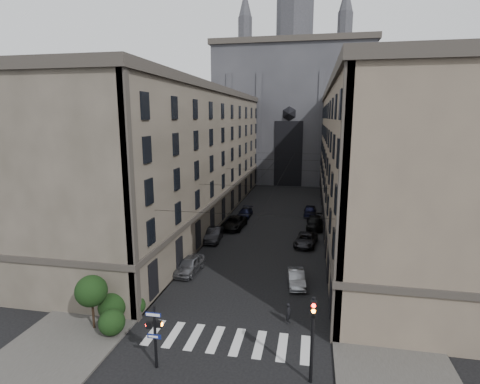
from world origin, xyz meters
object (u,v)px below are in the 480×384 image
Objects in this scene: gothic_tower at (292,104)px; car_right_near at (296,278)px; car_left_midnear at (214,234)px; car_left_far at (245,213)px; car_right_midfar at (315,223)px; pedestrian_signal_left at (155,332)px; traffic_light_right at (313,330)px; car_left_midfar at (234,223)px; pedestrian at (289,313)px; car_left_near at (190,265)px; car_right_far at (310,211)px; car_right_midnear at (306,240)px.

gothic_tower is 14.33× the size of car_right_near.
car_left_far is (1.74, 11.53, -0.14)m from car_left_midnear.
gothic_tower reaches higher than car_right_midfar.
car_right_midfar is at bearing 73.32° from pedestrian_signal_left.
traffic_light_right is 36.12m from car_left_far.
car_left_midfar reaches higher than car_right_midfar.
car_left_far is (-4.46, -38.45, -17.15)m from gothic_tower.
gothic_tower is at bearing 79.12° from car_left_midnear.
traffic_light_right is (5.60, -73.04, -14.51)m from gothic_tower.
car_left_midfar is at bearing 39.33° from pedestrian.
gothic_tower is 62.36m from car_left_near.
pedestrian is at bearing -62.93° from car_left_midnear.
car_left_near is at bearing 168.42° from car_right_near.
pedestrian_signal_left is at bearing -105.68° from car_right_midfar.
car_left_midnear is 11.66m from car_left_far.
car_left_far is 29.73m from pedestrian.
pedestrian_signal_left is at bearing -75.12° from car_left_near.
car_right_midfar is (9.35, 31.20, -1.54)m from pedestrian_signal_left.
pedestrian is (-1.65, 6.08, -2.50)m from traffic_light_right.
gothic_tower is 13.03× the size of car_left_far.
pedestrian_signal_left reaches higher than car_right_near.
car_left_midnear reaches higher than car_right_midfar.
pedestrian_signal_left is 38.52m from car_right_far.
car_left_far is at bearing 91.55° from pedestrian_signal_left.
traffic_light_right reaches higher than car_left_near.
car_left_midnear is 3.05× the size of pedestrian.
car_right_near is at bearing 15.73° from pedestrian.
car_right_midfar is (10.29, -3.82, 0.13)m from car_left_far.
car_left_midnear is (-0.15, 9.71, 0.01)m from car_left_near.
traffic_light_right is 12.93m from car_right_near.
pedestrian reaches higher than car_right_midnear.
traffic_light_right is 3.31× the size of pedestrian.
car_right_far is at bearing -81.87° from gothic_tower.
car_right_midnear is 7.34m from car_right_midfar.
pedestrian_signal_left reaches higher than car_left_far.
car_left_far is 0.90× the size of car_right_midnear.
pedestrian_signal_left is at bearing -92.74° from gothic_tower.
car_left_midfar reaches higher than pedestrian.
car_left_far is 0.97× the size of car_right_far.
car_right_midfar is at bearing 28.87° from car_left_midnear.
car_left_midnear is 1.08× the size of car_left_far.
car_left_far is at bearing 90.19° from car_left_near.
gothic_tower reaches higher than car_left_midfar.
car_left_midnear is at bearing -96.64° from car_left_far.
car_right_midnear reaches higher than car_left_far.
pedestrian_signal_left is 29.10m from car_left_midfar.
traffic_light_right reaches higher than car_right_midnear.
car_left_midnear reaches higher than car_left_far.
pedestrian_signal_left is 0.90× the size of car_left_far.
pedestrian reaches higher than car_right_midfar.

